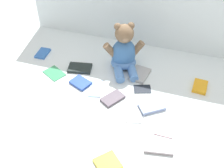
% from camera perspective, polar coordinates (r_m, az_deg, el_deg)
% --- Properties ---
extents(ground_plane, '(3.20, 3.20, 0.00)m').
position_cam_1_polar(ground_plane, '(1.61, 1.34, -0.41)').
color(ground_plane, silver).
extents(teddy_bear, '(0.24, 0.25, 0.30)m').
position_cam_1_polar(teddy_bear, '(1.67, 2.42, 6.38)').
color(teddy_bear, '#3F72B2').
rests_on(teddy_bear, ground_plane).
extents(book_case_0, '(0.15, 0.14, 0.02)m').
position_cam_1_polar(book_case_0, '(1.50, 8.01, -4.58)').
color(book_case_0, '#8CA4D8').
rests_on(book_case_0, ground_plane).
extents(book_case_1, '(0.13, 0.12, 0.02)m').
position_cam_1_polar(book_case_1, '(1.63, -6.39, 0.24)').
color(book_case_1, '#2A4EB1').
rests_on(book_case_1, ground_plane).
extents(book_case_2, '(0.07, 0.11, 0.01)m').
position_cam_1_polar(book_case_2, '(1.90, -13.81, 6.04)').
color(book_case_2, blue).
rests_on(book_case_2, ground_plane).
extents(book_case_3, '(0.11, 0.13, 0.01)m').
position_cam_1_polar(book_case_3, '(1.46, 4.33, -6.09)').
color(book_case_3, '#9BA0A1').
rests_on(book_case_3, ground_plane).
extents(book_case_4, '(0.11, 0.10, 0.01)m').
position_cam_1_polar(book_case_4, '(1.60, 6.14, -0.96)').
color(book_case_4, black).
rests_on(book_case_4, ground_plane).
extents(book_case_5, '(0.15, 0.14, 0.01)m').
position_cam_1_polar(book_case_5, '(1.73, -11.57, 2.19)').
color(book_case_5, '#3E9766').
rests_on(book_case_5, ground_plane).
extents(book_case_6, '(0.10, 0.15, 0.01)m').
position_cam_1_polar(book_case_6, '(1.59, -3.36, -0.82)').
color(book_case_6, '#89B0E5').
rests_on(book_case_6, ground_plane).
extents(book_case_7, '(0.14, 0.10, 0.02)m').
position_cam_1_polar(book_case_7, '(1.35, 9.42, -12.29)').
color(book_case_7, '#9A9196').
rests_on(book_case_7, ground_plane).
extents(book_case_8, '(0.12, 0.15, 0.02)m').
position_cam_1_polar(book_case_8, '(1.68, 5.60, 1.98)').
color(book_case_8, '#9FA2A4').
rests_on(book_case_8, ground_plane).
extents(book_case_9, '(0.14, 0.14, 0.01)m').
position_cam_1_polar(book_case_9, '(1.28, -0.87, -15.76)').
color(book_case_9, gold).
rests_on(book_case_9, ground_plane).
extents(book_case_10, '(0.15, 0.11, 0.02)m').
position_cam_1_polar(book_case_10, '(1.73, -6.49, 3.21)').
color(book_case_10, black).
rests_on(book_case_10, ground_plane).
extents(book_case_11, '(0.13, 0.14, 0.01)m').
position_cam_1_polar(book_case_11, '(1.53, 0.20, -2.92)').
color(book_case_11, '#514754').
rests_on(book_case_11, ground_plane).
extents(book_case_12, '(0.08, 0.11, 0.02)m').
position_cam_1_polar(book_case_12, '(1.67, 17.33, -0.48)').
color(book_case_12, orange).
rests_on(book_case_12, ground_plane).
extents(book_case_13, '(0.09, 0.11, 0.01)m').
position_cam_1_polar(book_case_13, '(1.42, 10.61, -8.55)').
color(book_case_13, '#B5818F').
rests_on(book_case_13, ground_plane).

